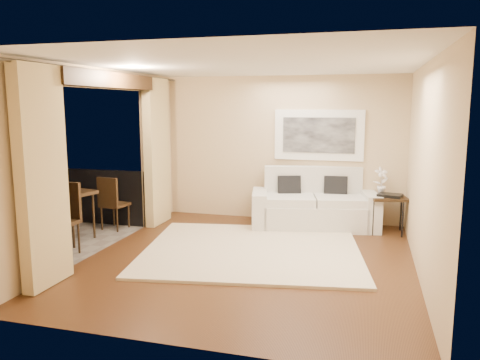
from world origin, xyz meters
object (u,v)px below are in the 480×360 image
(side_table, at_px, (388,199))
(ice_bucket, at_px, (60,184))
(bistro_table, at_px, (67,197))
(balcony_chair_near, at_px, (63,213))
(orchid, at_px, (381,181))
(balcony_chair_far, at_px, (111,200))
(sofa, at_px, (314,206))

(side_table, distance_m, ice_bucket, 5.44)
(bistro_table, relative_size, balcony_chair_near, 0.78)
(orchid, bearing_deg, balcony_chair_far, -164.41)
(bistro_table, bearing_deg, side_table, 20.98)
(balcony_chair_near, relative_size, ice_bucket, 5.27)
(balcony_chair_far, xyz_separation_m, ice_bucket, (-0.50, -0.70, 0.37))
(balcony_chair_near, distance_m, ice_bucket, 0.89)
(bistro_table, relative_size, ice_bucket, 4.11)
(sofa, bearing_deg, orchid, -8.72)
(sofa, distance_m, orchid, 1.25)
(ice_bucket, bearing_deg, balcony_chair_near, -51.26)
(orchid, bearing_deg, ice_bucket, -158.69)
(sofa, xyz_separation_m, balcony_chair_near, (-3.34, -2.54, 0.24))
(side_table, height_order, bistro_table, bistro_table)
(orchid, height_order, balcony_chair_near, orchid)
(balcony_chair_far, distance_m, balcony_chair_near, 1.35)
(sofa, relative_size, balcony_chair_near, 2.21)
(bistro_table, bearing_deg, orchid, 23.11)
(orchid, xyz_separation_m, balcony_chair_far, (-4.51, -1.26, -0.33))
(bistro_table, bearing_deg, balcony_chair_far, 69.18)
(orchid, distance_m, balcony_chair_far, 4.69)
(orchid, height_order, balcony_chair_far, orchid)
(bistro_table, bearing_deg, balcony_chair_near, -59.48)
(ice_bucket, bearing_deg, orchid, 21.31)
(orchid, relative_size, ice_bucket, 2.38)
(balcony_chair_far, bearing_deg, side_table, -159.14)
(side_table, xyz_separation_m, balcony_chair_near, (-4.60, -2.44, 0.04))
(ice_bucket, bearing_deg, balcony_chair_far, 54.34)
(sofa, height_order, side_table, sofa)
(side_table, relative_size, orchid, 1.44)
(sofa, height_order, balcony_chair_far, sofa)
(balcony_chair_far, xyz_separation_m, balcony_chair_near, (0.02, -1.35, 0.07))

